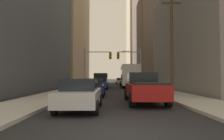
{
  "coord_description": "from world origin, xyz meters",
  "views": [
    {
      "loc": [
        -0.33,
        -5.19,
        1.57
      ],
      "look_at": [
        0.0,
        39.32,
        3.31
      ],
      "focal_mm": 31.48,
      "sensor_mm": 36.0,
      "label": 1
    }
  ],
  "objects_px": {
    "sedan_silver": "(80,94)",
    "traffic_signal_near_right": "(130,61)",
    "city_bus": "(129,75)",
    "sedan_beige": "(120,81)",
    "sedan_blue": "(101,84)",
    "sedan_navy": "(93,87)",
    "traffic_signal_near_left": "(97,61)",
    "pickup_truck_red": "(144,88)",
    "cargo_van_black": "(101,79)"
  },
  "relations": [
    {
      "from": "traffic_signal_near_left",
      "to": "sedan_navy",
      "type": "bearing_deg",
      "value": -87.16
    },
    {
      "from": "sedan_blue",
      "to": "sedan_beige",
      "type": "bearing_deg",
      "value": 80.54
    },
    {
      "from": "city_bus",
      "to": "traffic_signal_near_right",
      "type": "distance_m",
      "value": 3.37
    },
    {
      "from": "city_bus",
      "to": "cargo_van_black",
      "type": "relative_size",
      "value": 2.22
    },
    {
      "from": "traffic_signal_near_right",
      "to": "pickup_truck_red",
      "type": "bearing_deg",
      "value": -92.94
    },
    {
      "from": "sedan_navy",
      "to": "sedan_silver",
      "type": "bearing_deg",
      "value": -90.01
    },
    {
      "from": "cargo_van_black",
      "to": "sedan_beige",
      "type": "bearing_deg",
      "value": 76.64
    },
    {
      "from": "sedan_silver",
      "to": "traffic_signal_near_right",
      "type": "relative_size",
      "value": 0.7
    },
    {
      "from": "traffic_signal_near_left",
      "to": "traffic_signal_near_right",
      "type": "distance_m",
      "value": 5.02
    },
    {
      "from": "sedan_silver",
      "to": "traffic_signal_near_right",
      "type": "bearing_deg",
      "value": 77.25
    },
    {
      "from": "sedan_navy",
      "to": "traffic_signal_near_right",
      "type": "height_order",
      "value": "traffic_signal_near_right"
    },
    {
      "from": "city_bus",
      "to": "sedan_beige",
      "type": "distance_m",
      "value": 16.3
    },
    {
      "from": "sedan_blue",
      "to": "sedan_beige",
      "type": "height_order",
      "value": "same"
    },
    {
      "from": "pickup_truck_red",
      "to": "sedan_blue",
      "type": "distance_m",
      "value": 14.78
    },
    {
      "from": "cargo_van_black",
      "to": "sedan_beige",
      "type": "xyz_separation_m",
      "value": [
        3.77,
        15.87,
        -0.52
      ]
    },
    {
      "from": "city_bus",
      "to": "cargo_van_black",
      "type": "height_order",
      "value": "city_bus"
    },
    {
      "from": "pickup_truck_red",
      "to": "sedan_navy",
      "type": "distance_m",
      "value": 5.78
    },
    {
      "from": "pickup_truck_red",
      "to": "sedan_blue",
      "type": "bearing_deg",
      "value": 103.27
    },
    {
      "from": "pickup_truck_red",
      "to": "cargo_van_black",
      "type": "distance_m",
      "value": 20.17
    },
    {
      "from": "city_bus",
      "to": "pickup_truck_red",
      "type": "height_order",
      "value": "city_bus"
    },
    {
      "from": "sedan_navy",
      "to": "traffic_signal_near_left",
      "type": "bearing_deg",
      "value": 92.84
    },
    {
      "from": "sedan_silver",
      "to": "sedan_navy",
      "type": "xyz_separation_m",
      "value": [
        0.0,
        7.23,
        0.0
      ]
    },
    {
      "from": "city_bus",
      "to": "sedan_beige",
      "type": "xyz_separation_m",
      "value": [
        -0.77,
        16.24,
        -1.16
      ]
    },
    {
      "from": "sedan_blue",
      "to": "city_bus",
      "type": "bearing_deg",
      "value": 49.59
    },
    {
      "from": "city_bus",
      "to": "traffic_signal_near_left",
      "type": "bearing_deg",
      "value": -152.62
    },
    {
      "from": "sedan_navy",
      "to": "sedan_beige",
      "type": "distance_m",
      "value": 31.38
    },
    {
      "from": "sedan_blue",
      "to": "sedan_beige",
      "type": "distance_m",
      "value": 21.62
    },
    {
      "from": "sedan_navy",
      "to": "cargo_van_black",
      "type": "bearing_deg",
      "value": 90.23
    },
    {
      "from": "pickup_truck_red",
      "to": "sedan_beige",
      "type": "xyz_separation_m",
      "value": [
        0.16,
        35.71,
        -0.16
      ]
    },
    {
      "from": "sedan_beige",
      "to": "traffic_signal_near_left",
      "type": "xyz_separation_m",
      "value": [
        -4.32,
        -18.88,
        3.28
      ]
    },
    {
      "from": "city_bus",
      "to": "sedan_blue",
      "type": "bearing_deg",
      "value": -130.41
    },
    {
      "from": "sedan_blue",
      "to": "traffic_signal_near_right",
      "type": "height_order",
      "value": "traffic_signal_near_right"
    },
    {
      "from": "city_bus",
      "to": "sedan_navy",
      "type": "relative_size",
      "value": 2.72
    },
    {
      "from": "cargo_van_black",
      "to": "sedan_silver",
      "type": "height_order",
      "value": "cargo_van_black"
    },
    {
      "from": "pickup_truck_red",
      "to": "sedan_silver",
      "type": "bearing_deg",
      "value": -143.03
    },
    {
      "from": "pickup_truck_red",
      "to": "sedan_blue",
      "type": "height_order",
      "value": "pickup_truck_red"
    },
    {
      "from": "sedan_beige",
      "to": "traffic_signal_near_right",
      "type": "xyz_separation_m",
      "value": [
        0.7,
        -18.88,
        3.26
      ]
    },
    {
      "from": "sedan_silver",
      "to": "sedan_beige",
      "type": "relative_size",
      "value": 0.99
    },
    {
      "from": "sedan_beige",
      "to": "traffic_signal_near_right",
      "type": "height_order",
      "value": "traffic_signal_near_right"
    },
    {
      "from": "cargo_van_black",
      "to": "traffic_signal_near_right",
      "type": "height_order",
      "value": "traffic_signal_near_right"
    },
    {
      "from": "sedan_silver",
      "to": "sedan_blue",
      "type": "relative_size",
      "value": 0.99
    },
    {
      "from": "pickup_truck_red",
      "to": "traffic_signal_near_right",
      "type": "bearing_deg",
      "value": 87.06
    },
    {
      "from": "sedan_silver",
      "to": "traffic_signal_near_left",
      "type": "height_order",
      "value": "traffic_signal_near_left"
    },
    {
      "from": "sedan_silver",
      "to": "traffic_signal_near_left",
      "type": "relative_size",
      "value": 0.7
    },
    {
      "from": "pickup_truck_red",
      "to": "sedan_silver",
      "type": "xyz_separation_m",
      "value": [
        -3.55,
        -2.67,
        -0.16
      ]
    },
    {
      "from": "pickup_truck_red",
      "to": "sedan_navy",
      "type": "bearing_deg",
      "value": 127.9
    },
    {
      "from": "city_bus",
      "to": "traffic_signal_near_right",
      "type": "bearing_deg",
      "value": -91.43
    },
    {
      "from": "pickup_truck_red",
      "to": "cargo_van_black",
      "type": "xyz_separation_m",
      "value": [
        -3.61,
        19.84,
        0.35
      ]
    },
    {
      "from": "sedan_blue",
      "to": "traffic_signal_near_left",
      "type": "xyz_separation_m",
      "value": [
        -0.76,
        2.45,
        3.28
      ]
    },
    {
      "from": "sedan_silver",
      "to": "traffic_signal_near_right",
      "type": "height_order",
      "value": "traffic_signal_near_right"
    }
  ]
}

